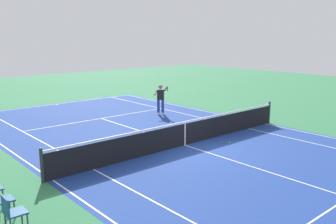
# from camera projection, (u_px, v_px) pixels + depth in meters

# --- Properties ---
(ground_plane) EXTENTS (60.00, 60.00, 0.00)m
(ground_plane) POSITION_uv_depth(u_px,v_px,m) (185.00, 145.00, 14.56)
(ground_plane) COLOR #2D7247
(court_slab) EXTENTS (24.20, 11.40, 0.00)m
(court_slab) POSITION_uv_depth(u_px,v_px,m) (185.00, 145.00, 14.56)
(court_slab) COLOR navy
(court_slab) RESTS_ON ground_plane
(court_line_markings) EXTENTS (23.85, 11.05, 0.01)m
(court_line_markings) POSITION_uv_depth(u_px,v_px,m) (185.00, 145.00, 14.56)
(court_line_markings) COLOR white
(court_line_markings) RESTS_ON ground_plane
(tennis_net) EXTENTS (0.10, 11.70, 1.08)m
(tennis_net) POSITION_uv_depth(u_px,v_px,m) (185.00, 133.00, 14.46)
(tennis_net) COLOR #2D2D33
(tennis_net) RESTS_ON ground_plane
(tennis_player_near) EXTENTS (1.17, 0.75, 1.70)m
(tennis_player_near) POSITION_uv_depth(u_px,v_px,m) (161.00, 98.00, 20.16)
(tennis_player_near) COLOR navy
(tennis_player_near) RESTS_ON ground_plane
(tennis_ball) EXTENTS (0.07, 0.07, 0.07)m
(tennis_ball) POSITION_uv_depth(u_px,v_px,m) (230.00, 143.00, 14.80)
(tennis_ball) COLOR #CCE01E
(tennis_ball) RESTS_ON ground_plane
(spectator_chair_0) EXTENTS (0.44, 0.44, 0.88)m
(spectator_chair_0) POSITION_uv_depth(u_px,v_px,m) (12.00, 211.00, 7.97)
(spectator_chair_0) COLOR #38383D
(spectator_chair_0) RESTS_ON ground_plane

